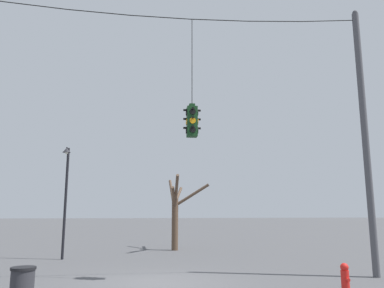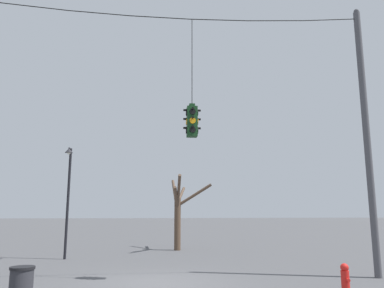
% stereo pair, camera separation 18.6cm
% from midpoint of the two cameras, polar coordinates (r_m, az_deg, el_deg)
% --- Properties ---
extents(ground_plane, '(200.00, 200.00, 0.00)m').
position_cam_midpoint_polar(ground_plane, '(12.15, -5.05, -20.33)').
color(ground_plane, '#4C4C4F').
extents(utility_pole_right, '(0.23, 0.23, 9.53)m').
position_cam_midpoint_polar(utility_pole_right, '(14.42, 25.41, 1.22)').
color(utility_pole_right, '#4C4C51').
rests_on(utility_pole_right, ground_plane).
extents(span_wire, '(14.48, 0.03, 0.42)m').
position_cam_midpoint_polar(span_wire, '(13.75, -4.45, 19.15)').
color(span_wire, black).
extents(traffic_light_near_left_pole, '(0.58, 0.58, 4.19)m').
position_cam_midpoint_polar(traffic_light_near_left_pole, '(12.44, 0.43, 3.60)').
color(traffic_light_near_left_pole, '#143819').
extents(street_lamp, '(0.36, 0.64, 5.07)m').
position_cam_midpoint_polar(street_lamp, '(18.32, -18.07, -6.06)').
color(street_lamp, black).
rests_on(street_lamp, ground_plane).
extents(bare_tree, '(2.25, 4.02, 4.05)m').
position_cam_midpoint_polar(bare_tree, '(21.44, -1.74, -10.16)').
color(bare_tree, brown).
rests_on(bare_tree, ground_plane).
extents(fire_hydrant, '(0.22, 0.30, 0.75)m').
position_cam_midpoint_polar(fire_hydrant, '(11.51, 22.76, -18.26)').
color(fire_hydrant, red).
rests_on(fire_hydrant, ground_plane).
extents(trash_bin, '(0.56, 0.56, 0.89)m').
position_cam_midpoint_polar(trash_bin, '(9.89, -24.09, -19.24)').
color(trash_bin, '#2D2D33').
rests_on(trash_bin, ground_plane).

